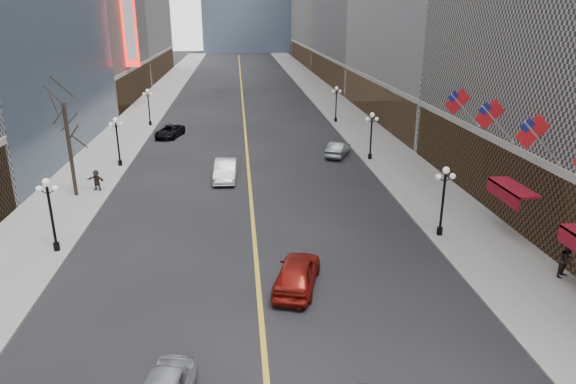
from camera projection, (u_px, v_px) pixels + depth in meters
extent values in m
cube|color=gray|center=(346.00, 116.00, 70.57)|extent=(6.00, 230.00, 0.15)
cube|color=gray|center=(138.00, 120.00, 68.00)|extent=(6.00, 230.00, 0.15)
cube|color=gold|center=(243.00, 106.00, 78.70)|extent=(0.25, 200.00, 0.02)
cube|color=#4A3831|center=(553.00, 201.00, 31.64)|extent=(2.80, 41.00, 5.00)
cube|color=#4A3831|center=(382.00, 99.00, 68.26)|extent=(2.80, 35.00, 5.00)
cube|color=#4A3831|center=(332.00, 69.00, 103.94)|extent=(2.80, 39.00, 5.00)
cube|color=#4A3831|center=(305.00, 53.00, 144.31)|extent=(2.80, 45.00, 5.00)
cube|color=#4A3831|center=(128.00, 84.00, 82.72)|extent=(2.80, 29.00, 5.00)
cube|color=#4A3831|center=(158.00, 64.00, 114.65)|extent=(2.80, 37.00, 5.00)
cylinder|color=black|center=(440.00, 231.00, 32.70)|extent=(0.36, 0.36, 0.50)
cylinder|color=black|center=(442.00, 205.00, 32.12)|extent=(0.16, 0.16, 4.00)
sphere|color=white|center=(446.00, 170.00, 31.36)|extent=(0.44, 0.44, 0.44)
sphere|color=white|center=(438.00, 177.00, 31.45)|extent=(0.36, 0.36, 0.36)
sphere|color=white|center=(453.00, 176.00, 31.53)|extent=(0.36, 0.36, 0.36)
cylinder|color=black|center=(370.00, 156.00, 49.60)|extent=(0.36, 0.36, 0.50)
cylinder|color=black|center=(371.00, 139.00, 49.02)|extent=(0.16, 0.16, 4.00)
sphere|color=white|center=(372.00, 115.00, 48.26)|extent=(0.44, 0.44, 0.44)
sphere|color=white|center=(367.00, 119.00, 48.35)|extent=(0.36, 0.36, 0.36)
sphere|color=white|center=(377.00, 119.00, 48.44)|extent=(0.36, 0.36, 0.36)
cylinder|color=black|center=(336.00, 120.00, 66.51)|extent=(0.36, 0.36, 0.50)
cylinder|color=black|center=(336.00, 106.00, 65.93)|extent=(0.16, 0.16, 4.00)
sphere|color=white|center=(337.00, 88.00, 65.16)|extent=(0.44, 0.44, 0.44)
sphere|color=white|center=(333.00, 91.00, 65.25)|extent=(0.36, 0.36, 0.36)
sphere|color=white|center=(340.00, 91.00, 65.34)|extent=(0.36, 0.36, 0.36)
cylinder|color=black|center=(57.00, 246.00, 30.54)|extent=(0.36, 0.36, 0.50)
cylinder|color=black|center=(52.00, 219.00, 29.96)|extent=(0.16, 0.16, 4.00)
sphere|color=white|center=(46.00, 182.00, 29.20)|extent=(0.44, 0.44, 0.44)
sphere|color=white|center=(39.00, 189.00, 29.29)|extent=(0.36, 0.36, 0.36)
sphere|color=white|center=(55.00, 188.00, 29.37)|extent=(0.36, 0.36, 0.36)
cylinder|color=black|center=(120.00, 163.00, 47.44)|extent=(0.36, 0.36, 0.50)
cylinder|color=black|center=(118.00, 145.00, 46.86)|extent=(0.16, 0.16, 4.00)
sphere|color=white|center=(115.00, 120.00, 46.10)|extent=(0.44, 0.44, 0.44)
sphere|color=white|center=(111.00, 124.00, 46.19)|extent=(0.36, 0.36, 0.36)
sphere|color=white|center=(121.00, 124.00, 46.27)|extent=(0.36, 0.36, 0.36)
cylinder|color=black|center=(150.00, 123.00, 64.34)|extent=(0.36, 0.36, 0.50)
cylinder|color=black|center=(149.00, 109.00, 63.76)|extent=(0.16, 0.16, 4.00)
sphere|color=white|center=(147.00, 91.00, 63.00)|extent=(0.44, 0.44, 0.44)
sphere|color=white|center=(144.00, 94.00, 63.09)|extent=(0.36, 0.36, 0.36)
sphere|color=white|center=(151.00, 94.00, 63.17)|extent=(0.36, 0.36, 0.36)
cylinder|color=#B2B2B7|center=(542.00, 143.00, 28.13)|extent=(2.49, 0.12, 2.49)
cube|color=red|center=(533.00, 132.00, 27.85)|extent=(1.94, 0.04, 1.94)
cube|color=navy|center=(528.00, 125.00, 27.71)|extent=(0.88, 0.06, 0.88)
cylinder|color=#B2B2B7|center=(498.00, 124.00, 32.83)|extent=(2.49, 0.12, 2.49)
cube|color=red|center=(490.00, 114.00, 32.55)|extent=(1.94, 0.04, 1.94)
cube|color=navy|center=(485.00, 109.00, 32.40)|extent=(0.88, 0.06, 0.88)
cylinder|color=#B2B2B7|center=(465.00, 110.00, 37.52)|extent=(2.49, 0.12, 2.49)
cube|color=red|center=(458.00, 101.00, 37.24)|extent=(1.94, 0.04, 1.94)
cube|color=navy|center=(453.00, 97.00, 37.10)|extent=(0.88, 0.06, 0.88)
cube|color=maroon|center=(513.00, 187.00, 32.19)|extent=(1.40, 4.00, 0.15)
cube|color=maroon|center=(503.00, 194.00, 32.26)|extent=(0.10, 4.00, 0.90)
cube|color=red|center=(129.00, 24.00, 73.26)|extent=(2.00, 0.50, 12.00)
cube|color=white|center=(129.00, 24.00, 73.27)|extent=(1.40, 0.55, 10.00)
cylinder|color=#2D231C|center=(70.00, 150.00, 38.66)|extent=(0.28, 0.28, 7.20)
imported|color=silver|center=(226.00, 170.00, 43.71)|extent=(1.99, 5.19, 1.69)
imported|color=black|center=(170.00, 131.00, 58.78)|extent=(3.40, 5.30, 1.36)
imported|color=maroon|center=(297.00, 273.00, 26.50)|extent=(3.31, 5.37, 1.71)
imported|color=#515659|center=(338.00, 149.00, 50.90)|extent=(3.29, 4.75, 1.48)
imported|color=black|center=(567.00, 261.00, 27.27)|extent=(1.05, 0.91, 1.90)
imported|color=#2E2219|center=(96.00, 180.00, 40.65)|extent=(1.62, 1.02, 1.69)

